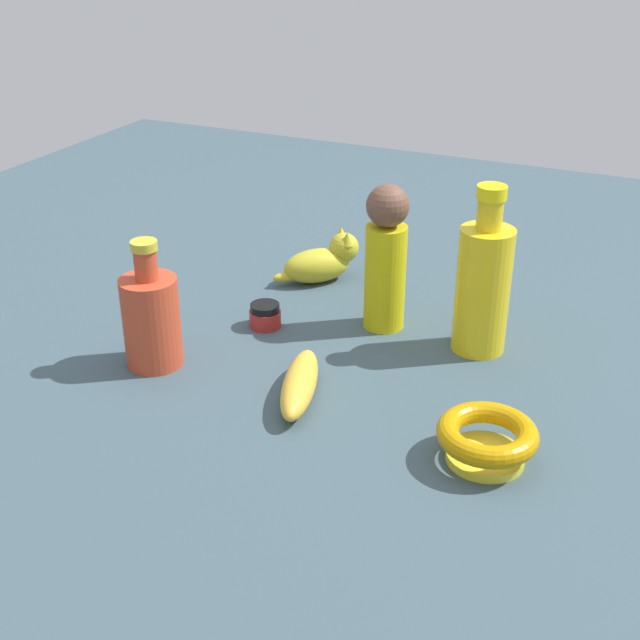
# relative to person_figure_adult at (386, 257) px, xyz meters

# --- Properties ---
(ground) EXTENTS (2.00, 2.00, 0.00)m
(ground) POSITION_rel_person_figure_adult_xyz_m (-0.11, 0.05, -0.11)
(ground) COLOR #384C56
(person_figure_adult) EXTENTS (0.08, 0.08, 0.21)m
(person_figure_adult) POSITION_rel_person_figure_adult_xyz_m (0.00, 0.00, 0.00)
(person_figure_adult) COLOR gold
(person_figure_adult) RESTS_ON ground
(bottle_tall) EXTENTS (0.07, 0.07, 0.23)m
(bottle_tall) POSITION_rel_person_figure_adult_xyz_m (-0.01, -0.14, -0.01)
(bottle_tall) COLOR yellow
(bottle_tall) RESTS_ON ground
(nail_polish_jar) EXTENTS (0.05, 0.05, 0.03)m
(nail_polish_jar) POSITION_rel_person_figure_adult_xyz_m (-0.07, 0.15, -0.09)
(nail_polish_jar) COLOR #A42620
(nail_polish_jar) RESTS_ON ground
(cat_figurine) EXTENTS (0.12, 0.12, 0.08)m
(cat_figurine) POSITION_rel_person_figure_adult_xyz_m (0.11, 0.15, -0.07)
(cat_figurine) COLOR gold
(cat_figurine) RESTS_ON ground
(bottle_short) EXTENTS (0.08, 0.08, 0.17)m
(bottle_short) POSITION_rel_person_figure_adult_xyz_m (-0.23, 0.24, -0.04)
(bottle_short) COLOR #BC4025
(bottle_short) RESTS_ON ground
(banana) EXTENTS (0.16, 0.08, 0.04)m
(banana) POSITION_rel_person_figure_adult_xyz_m (-0.23, 0.02, -0.09)
(banana) COLOR gold
(banana) RESTS_ON ground
(bowl) EXTENTS (0.11, 0.11, 0.05)m
(bowl) POSITION_rel_person_figure_adult_xyz_m (-0.26, -0.22, -0.08)
(bowl) COLOR yellow
(bowl) RESTS_ON ground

